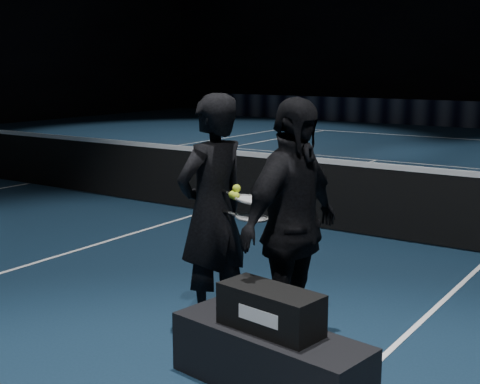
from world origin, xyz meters
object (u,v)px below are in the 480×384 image
Objects in this scene: racket_lower at (252,218)px; tennis_balls at (235,193)px; player_bench at (270,359)px; racket_bag at (270,309)px; player_a at (212,211)px; player_b at (292,229)px; racket_upper at (251,200)px.

tennis_balls is at bearing 178.53° from racket_lower.
racket_bag is at bearing 0.00° from player_bench.
racket_bag is 1.05× the size of racket_lower.
player_a is 2.85× the size of racket_lower.
player_bench is 1.40m from tennis_balls.
racket_bag is at bearing -38.69° from racket_lower.
racket_bag is at bearing -158.92° from player_b.
tennis_balls is (-0.77, 0.70, 0.59)m from racket_bag.
tennis_balls is at bearing 146.02° from racket_bag.
racket_lower is at bearing -42.66° from racket_upper.
racket_lower is 0.26m from tennis_balls.
tennis_balls is (-0.15, -0.01, 0.04)m from racket_upper.
player_a reaches higher than racket_bag.
racket_upper is at bearing 78.60° from player_b.
player_b is (-0.18, 0.59, 0.76)m from player_bench.
racket_bag is at bearing -42.41° from tennis_balls.
player_bench is 2.00× the size of racket_bag.
player_a and player_b have the same top height.
player_b is at bearing 115.59° from player_bench.
racket_upper is (-0.62, 0.71, 0.55)m from racket_bag.
player_b reaches higher than racket_upper.
player_a is 0.85m from player_b.
player_bench is at bearing 65.22° from player_a.
tennis_balls reaches higher than player_bench.
player_bench is 0.36m from racket_bag.
player_bench is 1.17m from racket_lower.
player_b is at bearing 91.00° from player_a.
racket_lower is at bearing -11.71° from tennis_balls.
player_b is (-0.18, 0.59, 0.40)m from racket_bag.
player_b reaches higher than racket_lower.
player_a is at bearing 170.88° from tennis_balls.
player_b is at bearing 115.59° from racket_bag.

